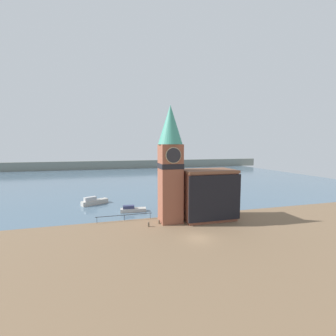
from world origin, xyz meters
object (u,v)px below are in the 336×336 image
Objects in this scene: mooring_bollard_near at (159,222)px; pier_building at (208,194)px; clock_tower at (170,161)px; boat_near at (132,209)px; mooring_bollard_far at (149,224)px; boat_far at (94,201)px.

pier_building is at bearing 1.51° from mooring_bollard_near.
clock_tower is 2.11× the size of pier_building.
pier_building is 1.83× the size of boat_near.
pier_building is 12.41m from mooring_bollard_far.
pier_building reaches higher than boat_near.
mooring_bollard_near is (-2.26, -0.68, -10.72)m from clock_tower.
clock_tower is 10.98m from mooring_bollard_near.
pier_building reaches higher than mooring_bollard_near.
clock_tower is at bearing -77.10° from boat_far.
pier_building is (7.26, -0.43, -6.39)m from clock_tower.
mooring_bollard_near is at bearing -178.49° from pier_building.
clock_tower is 25.23× the size of mooring_bollard_far.
boat_far is (-21.38, 16.82, -3.99)m from pier_building.
clock_tower is 9.68m from pier_building.
boat_far is at bearing 138.43° from boat_near.
boat_far is at bearing 124.78° from mooring_bollard_near.
clock_tower reaches higher than boat_far.
boat_far is at bearing 141.80° from pier_building.
mooring_bollard_far is (-11.60, -1.21, -4.26)m from pier_building.
pier_building is 1.59× the size of boat_far.
boat_near is 11.66m from boat_far.
pier_building is 16.29m from boat_near.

